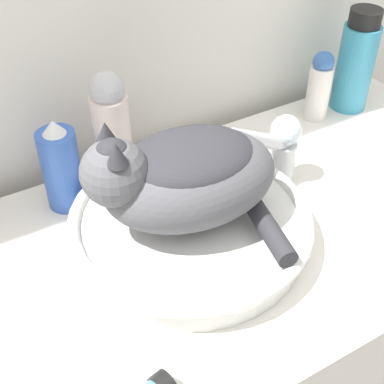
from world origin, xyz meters
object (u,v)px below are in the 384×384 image
(mouthwash_bottle, at_px, (356,62))
(spray_bottle_trigger, at_px, (61,167))
(cat, at_px, (180,175))
(faucet, at_px, (279,146))
(deodorant_stick, at_px, (319,86))
(lotion_bottle_white, at_px, (112,133))

(mouthwash_bottle, height_order, spray_bottle_trigger, mouthwash_bottle)
(cat, xyz_separation_m, faucet, (0.20, 0.04, -0.05))
(cat, bearing_deg, faucet, -159.78)
(cat, height_order, deodorant_stick, cat)
(cat, height_order, spray_bottle_trigger, cat)
(cat, height_order, mouthwash_bottle, cat)
(cat, bearing_deg, deodorant_stick, -148.58)
(faucet, relative_size, mouthwash_bottle, 0.78)
(cat, distance_m, mouthwash_bottle, 0.52)
(lotion_bottle_white, bearing_deg, mouthwash_bottle, 0.00)
(mouthwash_bottle, bearing_deg, spray_bottle_trigger, 180.00)
(faucet, xyz_separation_m, spray_bottle_trigger, (-0.32, 0.13, -0.01))
(lotion_bottle_white, bearing_deg, faucet, -28.96)
(mouthwash_bottle, xyz_separation_m, lotion_bottle_white, (-0.51, -0.00, 0.01))
(deodorant_stick, bearing_deg, mouthwash_bottle, 0.00)
(spray_bottle_trigger, bearing_deg, cat, -56.14)
(spray_bottle_trigger, xyz_separation_m, lotion_bottle_white, (0.09, -0.00, 0.03))
(cat, distance_m, faucet, 0.21)
(cat, relative_size, lotion_bottle_white, 1.32)
(faucet, height_order, mouthwash_bottle, mouthwash_bottle)
(deodorant_stick, relative_size, lotion_bottle_white, 0.67)
(cat, relative_size, spray_bottle_trigger, 1.77)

